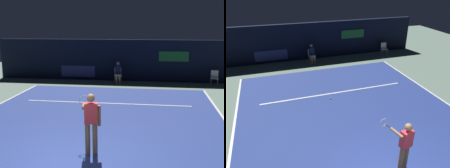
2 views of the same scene
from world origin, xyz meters
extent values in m
plane|color=slate|center=(0.00, 4.23, 0.00)|extent=(30.93, 30.93, 0.00)
cube|color=navy|center=(0.00, 4.23, 0.01)|extent=(9.64, 10.46, 0.01)
cube|color=white|center=(4.77, 4.23, 0.01)|extent=(0.10, 10.46, 0.01)
cube|color=white|center=(-4.77, 4.23, 0.01)|extent=(0.10, 10.46, 0.01)
cube|color=white|center=(0.00, 6.06, 0.01)|extent=(7.52, 0.10, 0.01)
cube|color=black|center=(0.00, 11.90, 1.30)|extent=(16.14, 0.30, 2.60)
cube|color=navy|center=(-2.82, 11.74, 0.55)|extent=(2.20, 0.04, 0.70)
cube|color=#1E6B2D|center=(3.23, 11.74, 1.60)|extent=(1.80, 0.04, 0.60)
cylinder|color=#8C6647|center=(0.55, 0.59, 0.46)|extent=(0.14, 0.14, 0.92)
cylinder|color=#8C6647|center=(0.36, 0.55, 0.46)|extent=(0.14, 0.14, 0.92)
cube|color=#D8333F|center=(0.45, 0.57, 1.20)|extent=(0.40, 0.29, 0.56)
sphere|color=#8C6647|center=(0.45, 0.57, 1.62)|extent=(0.22, 0.22, 0.22)
cylinder|color=#8C6647|center=(0.21, 0.75, 1.35)|extent=(0.19, 0.51, 0.09)
cylinder|color=#8C6647|center=(0.67, 0.64, 1.12)|extent=(0.09, 0.09, 0.56)
cylinder|color=black|center=(0.15, 1.04, 1.35)|extent=(0.09, 0.30, 0.03)
torus|color=#B2B2B7|center=(0.10, 1.32, 1.35)|extent=(0.30, 0.08, 0.30)
cube|color=white|center=(-0.12, 11.00, 0.46)|extent=(0.49, 0.45, 0.04)
cube|color=white|center=(-0.15, 11.20, 0.69)|extent=(0.42, 0.08, 0.42)
cylinder|color=#B2B2B7|center=(-0.28, 10.81, 0.23)|extent=(0.03, 0.03, 0.46)
cylinder|color=#B2B2B7|center=(0.09, 10.86, 0.23)|extent=(0.03, 0.03, 0.46)
cylinder|color=#B2B2B7|center=(-0.33, 11.15, 0.23)|extent=(0.03, 0.03, 0.46)
cylinder|color=#B2B2B7|center=(0.04, 11.20, 0.23)|extent=(0.03, 0.03, 0.46)
cube|color=tan|center=(-0.11, 10.93, 0.50)|extent=(0.37, 0.44, 0.14)
cylinder|color=tan|center=(-0.18, 10.73, 0.23)|extent=(0.11, 0.11, 0.46)
cylinder|color=tan|center=(0.00, 10.76, 0.23)|extent=(0.11, 0.11, 0.46)
cube|color=#141933|center=(-0.13, 11.04, 0.83)|extent=(0.37, 0.26, 0.52)
sphere|color=tan|center=(-0.13, 11.04, 1.21)|extent=(0.20, 0.20, 0.20)
cylinder|color=#141933|center=(-0.13, 11.04, 1.30)|extent=(0.19, 0.19, 0.04)
cube|color=white|center=(5.56, 10.95, 0.44)|extent=(0.50, 0.46, 0.04)
cube|color=white|center=(5.59, 11.15, 0.67)|extent=(0.42, 0.09, 0.42)
cylinder|color=#B2B2B7|center=(5.35, 10.81, 0.22)|extent=(0.03, 0.03, 0.44)
cylinder|color=#B2B2B7|center=(5.72, 10.75, 0.22)|extent=(0.03, 0.03, 0.44)
cylinder|color=#B2B2B7|center=(5.40, 11.15, 0.22)|extent=(0.03, 0.03, 0.44)
cylinder|color=#B2B2B7|center=(5.77, 11.09, 0.22)|extent=(0.03, 0.03, 0.44)
sphere|color=#CCE033|center=(-0.41, 5.52, 0.05)|extent=(0.07, 0.07, 0.07)
camera|label=1|loc=(2.13, -7.04, 3.55)|focal=48.39mm
camera|label=2|loc=(-3.09, -3.67, 5.49)|focal=35.60mm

